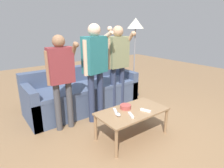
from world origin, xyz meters
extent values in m
plane|color=#93704C|center=(0.00, 0.00, 0.00)|extent=(12.00, 12.00, 0.00)
cube|color=#475675|center=(-0.06, 1.26, 0.23)|extent=(2.19, 0.82, 0.45)
cube|color=#4D5D7E|center=(-0.06, 1.19, 0.48)|extent=(1.91, 0.70, 0.06)
cube|color=#475675|center=(-0.06, 1.58, 0.63)|extent=(2.19, 0.18, 0.36)
cube|color=#475675|center=(-1.09, 1.26, 0.33)|extent=(0.14, 0.82, 0.66)
cube|color=#475675|center=(0.96, 1.26, 0.33)|extent=(0.14, 0.82, 0.66)
cube|color=#997551|center=(0.02, -0.07, 0.41)|extent=(1.04, 0.56, 0.03)
cylinder|color=#997551|center=(-0.46, -0.31, 0.20)|extent=(0.04, 0.04, 0.40)
cylinder|color=#997551|center=(0.51, -0.31, 0.20)|extent=(0.04, 0.04, 0.40)
cylinder|color=#997551|center=(-0.46, 0.18, 0.20)|extent=(0.04, 0.04, 0.40)
cylinder|color=#997551|center=(0.51, 0.18, 0.20)|extent=(0.04, 0.04, 0.40)
cylinder|color=#B24C47|center=(-0.01, 0.05, 0.45)|extent=(0.17, 0.17, 0.06)
ellipsoid|color=white|center=(-0.25, -0.08, 0.45)|extent=(0.06, 0.09, 0.05)
cylinder|color=#4C4C51|center=(-0.25, -0.06, 0.47)|extent=(0.02, 0.02, 0.01)
cylinder|color=#2D2D33|center=(1.26, 1.24, 0.01)|extent=(0.28, 0.28, 0.02)
cylinder|color=gray|center=(1.26, 1.24, 0.78)|extent=(0.03, 0.03, 1.52)
cone|color=silver|center=(1.26, 1.24, 1.65)|extent=(0.37, 0.37, 0.22)
cylinder|color=#47474C|center=(-0.78, 0.77, 0.39)|extent=(0.10, 0.10, 0.78)
cylinder|color=#47474C|center=(-0.59, 0.75, 0.39)|extent=(0.10, 0.10, 0.78)
cube|color=brown|center=(-0.68, 0.76, 1.05)|extent=(0.38, 0.22, 0.54)
sphere|color=#936B4C|center=(-0.68, 0.76, 1.40)|extent=(0.18, 0.18, 0.18)
cylinder|color=#936B4C|center=(-0.87, 0.77, 1.02)|extent=(0.07, 0.07, 0.51)
cylinder|color=brown|center=(-0.50, 0.75, 1.15)|extent=(0.07, 0.07, 0.25)
cylinder|color=#936B4C|center=(-0.51, 0.65, 1.28)|extent=(0.07, 0.21, 0.24)
sphere|color=#936B4C|center=(-0.51, 0.55, 1.35)|extent=(0.07, 0.07, 0.07)
cylinder|color=#2D3856|center=(-0.22, 0.69, 0.43)|extent=(0.11, 0.11, 0.86)
cylinder|color=#2D3856|center=(-0.01, 0.74, 0.43)|extent=(0.11, 0.11, 0.86)
cube|color=#28757A|center=(-0.11, 0.72, 1.15)|extent=(0.45, 0.31, 0.59)
sphere|color=beige|center=(-0.11, 0.72, 1.54)|extent=(0.20, 0.20, 0.20)
cylinder|color=beige|center=(-0.31, 0.67, 1.13)|extent=(0.08, 0.08, 0.56)
cylinder|color=#28757A|center=(0.09, 0.77, 1.27)|extent=(0.08, 0.08, 0.28)
cylinder|color=beige|center=(0.10, 0.70, 1.44)|extent=(0.13, 0.28, 0.21)
sphere|color=beige|center=(0.12, 0.62, 1.56)|extent=(0.08, 0.08, 0.08)
cylinder|color=#2D3856|center=(0.39, 0.88, 0.42)|extent=(0.11, 0.11, 0.84)
cylinder|color=#2D3856|center=(0.60, 0.88, 0.42)|extent=(0.11, 0.11, 0.84)
cube|color=gray|center=(0.50, 0.88, 1.13)|extent=(0.40, 0.21, 0.58)
sphere|color=tan|center=(0.50, 0.88, 1.51)|extent=(0.20, 0.20, 0.20)
cylinder|color=tan|center=(0.30, 0.89, 1.10)|extent=(0.07, 0.07, 0.55)
cylinder|color=gray|center=(0.70, 0.88, 1.24)|extent=(0.07, 0.07, 0.27)
cylinder|color=tan|center=(0.69, 0.78, 1.38)|extent=(0.07, 0.23, 0.25)
sphere|color=tan|center=(0.69, 0.67, 1.47)|extent=(0.08, 0.08, 0.08)
cube|color=white|center=(-0.21, 0.04, 0.44)|extent=(0.10, 0.16, 0.03)
cylinder|color=silver|center=(-0.20, 0.07, 0.45)|extent=(0.01, 0.01, 0.00)
cube|color=silver|center=(-0.23, 0.00, 0.45)|extent=(0.02, 0.02, 0.00)
cube|color=white|center=(-0.11, -0.18, 0.44)|extent=(0.09, 0.16, 0.03)
cylinder|color=silver|center=(-0.10, -0.16, 0.45)|extent=(0.01, 0.01, 0.00)
cube|color=silver|center=(-0.13, -0.23, 0.45)|extent=(0.02, 0.02, 0.00)
cube|color=white|center=(0.16, -0.20, 0.44)|extent=(0.09, 0.16, 0.03)
cylinder|color=silver|center=(0.15, -0.17, 0.45)|extent=(0.01, 0.01, 0.00)
cube|color=silver|center=(0.17, -0.24, 0.45)|extent=(0.02, 0.02, 0.00)
camera|label=1|loc=(-1.72, -1.90, 1.62)|focal=30.32mm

